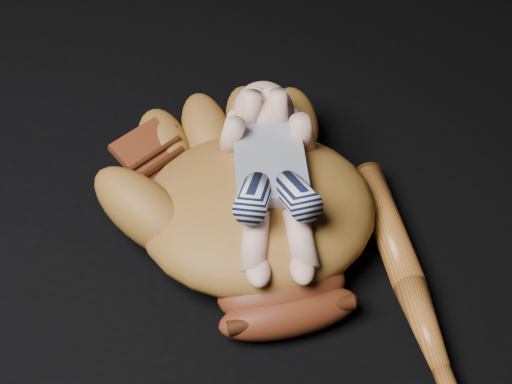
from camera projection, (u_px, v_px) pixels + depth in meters
baseball_glove at (257, 201)px, 1.15m from camera, size 0.47×0.53×0.16m
newborn_baby at (272, 175)px, 1.11m from camera, size 0.21×0.38×0.15m
baseball_bat at (416, 302)px, 1.08m from camera, size 0.06×0.52×0.05m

